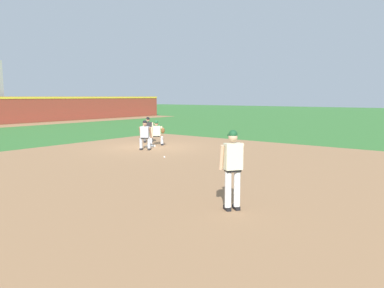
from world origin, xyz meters
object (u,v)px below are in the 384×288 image
object	(u,v)px
first_baseman	(157,132)
baserunner	(145,134)
first_base_bag	(150,146)
umpire	(148,129)
pitcher	(233,165)
baseball	(164,157)

from	to	relation	value
first_baseman	baserunner	distance (m)	1.74
first_base_bag	umpire	bearing A→B (deg)	47.33
first_baseman	umpire	world-z (taller)	umpire
pitcher	baseball	bearing A→B (deg)	53.48
pitcher	baserunner	bearing A→B (deg)	55.82
baseball	pitcher	world-z (taller)	pitcher
baserunner	umpire	world-z (taller)	same
baseball	baserunner	xyz separation A→B (m)	(1.21, 2.34, 0.76)
baserunner	umpire	bearing A→B (deg)	41.25
first_base_bag	first_baseman	xyz separation A→B (m)	(0.62, 0.10, 0.69)
pitcher	umpire	size ratio (longest dim) A/B	1.27
first_base_bag	first_baseman	distance (m)	0.93
pitcher	umpire	world-z (taller)	pitcher
first_base_bag	umpire	xyz separation A→B (m)	(1.32, 1.43, 0.75)
pitcher	baserunner	distance (m)	10.27
pitcher	umpire	xyz separation A→B (m)	(8.07, 10.51, -0.27)
pitcher	umpire	bearing A→B (deg)	52.49
first_base_bag	pitcher	size ratio (longest dim) A/B	0.20
umpire	first_base_bag	bearing A→B (deg)	-132.67
pitcher	first_baseman	distance (m)	11.77
baseball	baserunner	size ratio (longest dim) A/B	0.05
pitcher	first_base_bag	bearing A→B (deg)	53.38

